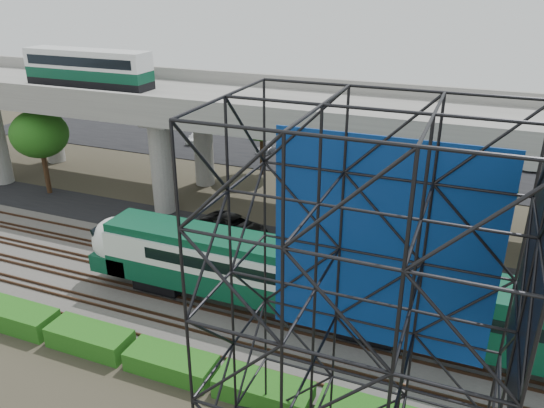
% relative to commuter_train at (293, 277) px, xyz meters
% --- Properties ---
extents(ground, '(140.00, 140.00, 0.00)m').
position_rel_commuter_train_xyz_m(ground, '(-5.13, -2.00, -2.88)').
color(ground, '#474233').
rests_on(ground, ground).
extents(ballast_bed, '(90.00, 12.00, 0.20)m').
position_rel_commuter_train_xyz_m(ballast_bed, '(-5.13, 0.00, -2.78)').
color(ballast_bed, slate).
rests_on(ballast_bed, ground).
extents(service_road, '(90.00, 5.00, 0.08)m').
position_rel_commuter_train_xyz_m(service_road, '(-5.13, 8.50, -2.84)').
color(service_road, black).
rests_on(service_road, ground).
extents(parking_lot, '(90.00, 18.00, 0.08)m').
position_rel_commuter_train_xyz_m(parking_lot, '(-5.13, 32.00, -2.84)').
color(parking_lot, black).
rests_on(parking_lot, ground).
extents(harbor_water, '(140.00, 40.00, 0.03)m').
position_rel_commuter_train_xyz_m(harbor_water, '(-5.13, 54.00, -2.87)').
color(harbor_water, '#43616F').
rests_on(harbor_water, ground).
extents(rail_tracks, '(90.00, 9.52, 0.16)m').
position_rel_commuter_train_xyz_m(rail_tracks, '(-5.13, -0.00, -2.60)').
color(rail_tracks, '#472D1E').
rests_on(rail_tracks, ballast_bed).
extents(commuter_train, '(29.30, 3.06, 4.30)m').
position_rel_commuter_train_xyz_m(commuter_train, '(0.00, 0.00, 0.00)').
color(commuter_train, black).
rests_on(commuter_train, rail_tracks).
extents(overpass, '(80.00, 12.00, 12.40)m').
position_rel_commuter_train_xyz_m(overpass, '(-6.53, 14.00, 5.33)').
color(overpass, '#9E9B93').
rests_on(overpass, ground).
extents(scaffold_tower, '(9.36, 6.36, 15.00)m').
position_rel_commuter_train_xyz_m(scaffold_tower, '(5.79, -9.98, 4.59)').
color(scaffold_tower, black).
rests_on(scaffold_tower, ground).
extents(hedge_strip, '(34.60, 1.80, 1.20)m').
position_rel_commuter_train_xyz_m(hedge_strip, '(-4.13, -6.30, -2.32)').
color(hedge_strip, '#165413').
rests_on(hedge_strip, ground).
extents(trees, '(40.94, 16.94, 7.69)m').
position_rel_commuter_train_xyz_m(trees, '(-9.80, 14.17, 2.69)').
color(trees, '#382314').
rests_on(trees, ground).
extents(suv, '(6.22, 4.23, 1.58)m').
position_rel_commuter_train_xyz_m(suv, '(-7.62, 8.34, -2.01)').
color(suv, black).
rests_on(suv, service_road).
extents(parked_cars, '(38.42, 9.35, 1.32)m').
position_rel_commuter_train_xyz_m(parked_cars, '(-4.26, 31.65, -2.21)').
color(parked_cars, white).
rests_on(parked_cars, parking_lot).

